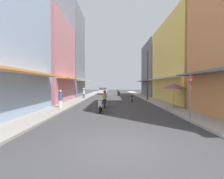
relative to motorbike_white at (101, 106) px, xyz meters
name	(u,v)px	position (x,y,z in m)	size (l,w,h in m)	color
ground_plane	(115,99)	(1.16, 12.65, -0.50)	(105.27, 105.27, 0.00)	#38383A
sidewalk_left	(81,99)	(-3.75, 12.65, -0.44)	(1.81, 55.85, 0.12)	gray
sidewalk_right	(148,99)	(6.07, 12.65, -0.44)	(1.81, 55.85, 0.12)	#ADA89E
building_left_mid	(42,61)	(-7.65, 8.20, 4.48)	(7.05, 9.10, 9.98)	#B7727F
building_left_far	(64,54)	(-7.65, 17.49, 6.99)	(7.05, 8.68, 15.00)	slate
building_right_mid	(189,62)	(9.97, 7.95, 4.30)	(7.05, 12.23, 9.61)	#EFD159
building_right_far	(162,70)	(9.97, 19.67, 4.39)	(7.05, 10.04, 9.80)	slate
motorbike_white	(101,106)	(0.00, 0.00, 0.00)	(0.55, 1.81, 0.96)	black
motorbike_orange	(132,97)	(3.26, 8.61, 0.00)	(0.55, 1.81, 0.96)	black
motorbike_black	(119,93)	(1.95, 20.52, 0.00)	(0.55, 1.80, 0.96)	black
motorbike_blue	(105,100)	(0.17, 2.87, 0.20)	(0.55, 1.81, 1.58)	black
parked_car	(103,91)	(-1.36, 26.61, 0.24)	(1.79, 4.11, 1.45)	silver
pedestrian_crossing	(60,99)	(-3.64, 2.06, 0.30)	(0.34, 0.34, 1.62)	beige
pedestrian_foreground	(84,93)	(-3.46, 13.17, 0.41)	(0.44, 0.44, 1.63)	#334C8C
vendor_umbrella	(174,86)	(6.20, 2.14, 1.46)	(2.16, 2.16, 2.19)	#99999E
utility_pole	(148,74)	(5.41, 9.87, 2.98)	(0.20, 1.20, 6.80)	#4C4C4F
street_sign_no_entry	(190,91)	(5.31, -3.18, 1.21)	(0.07, 0.60, 2.65)	gray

